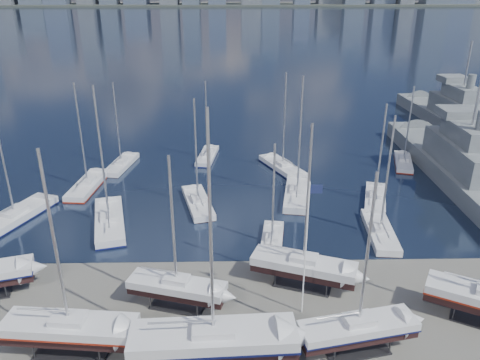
{
  "coord_description": "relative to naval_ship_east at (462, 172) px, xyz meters",
  "views": [
    {
      "loc": [
        -1.0,
        -40.04,
        25.82
      ],
      "look_at": [
        0.05,
        8.0,
        5.49
      ],
      "focal_mm": 35.0,
      "sensor_mm": 36.0,
      "label": 1
    }
  ],
  "objects": [
    {
      "name": "ground",
      "position": [
        -31.04,
        -29.08,
        -1.66
      ],
      "size": [
        1400.0,
        1400.0,
        0.0
      ],
      "primitive_type": "plane",
      "color": "#605E59",
      "rests_on": "ground"
    },
    {
      "name": "water",
      "position": [
        -31.04,
        280.92,
        -1.81
      ],
      "size": [
        1400.0,
        600.0,
        0.4
      ],
      "primitive_type": "cube",
      "color": "#1A253C",
      "rests_on": "ground"
    },
    {
      "name": "far_shore",
      "position": [
        -31.04,
        540.92,
        -0.56
      ],
      "size": [
        1400.0,
        80.0,
        2.2
      ],
      "primitive_type": "cube",
      "color": "#2D332D",
      "rests_on": "ground"
    },
    {
      "name": "sailboat_cradle_1",
      "position": [
        -44.09,
        -31.19,
        0.42
      ],
      "size": [
        10.31,
        3.84,
        16.26
      ],
      "rotation": [
        0.0,
        0.0,
        -0.1
      ],
      "color": "#2D2D33",
      "rests_on": "ground"
    },
    {
      "name": "sailboat_cradle_2",
      "position": [
        -36.68,
        -26.03,
        0.3
      ],
      "size": [
        8.72,
        4.6,
        13.88
      ],
      "rotation": [
        0.0,
        0.0,
        -0.28
      ],
      "color": "#2D2D33",
      "rests_on": "ground"
    },
    {
      "name": "sailboat_cradle_3",
      "position": [
        -33.35,
        -32.82,
        0.58
      ],
      "size": [
        12.21,
        3.94,
        19.24
      ],
      "rotation": [
        0.0,
        0.0,
        0.05
      ],
      "color": "#2D2D33",
      "rests_on": "ground"
    },
    {
      "name": "sailboat_cradle_4",
      "position": [
        -25.47,
        -23.2,
        0.39
      ],
      "size": [
        9.79,
        5.82,
        15.49
      ],
      "rotation": [
        0.0,
        0.0,
        -0.36
      ],
      "color": "#2D2D33",
      "rests_on": "ground"
    },
    {
      "name": "sailboat_cradle_5",
      "position": [
        -22.62,
        -31.55,
        0.34
      ],
      "size": [
        9.32,
        4.3,
        14.65
      ],
      "rotation": [
        0.0,
        0.0,
        0.2
      ],
      "color": "#2D2D33",
      "rests_on": "ground"
    },
    {
      "name": "sailboat_moored_0",
      "position": [
        -57.34,
        -9.85,
        -1.35
      ],
      "size": [
        7.04,
        11.73,
        16.97
      ],
      "rotation": [
        0.0,
        0.0,
        1.2
      ],
      "color": "black",
      "rests_on": "water"
    },
    {
      "name": "sailboat_moored_1",
      "position": [
        -51.46,
        -0.51,
        -1.36
      ],
      "size": [
        3.73,
        10.27,
        15.02
      ],
      "rotation": [
        0.0,
        0.0,
        1.48
      ],
      "color": "black",
      "rests_on": "water"
    },
    {
      "name": "sailboat_moored_2",
      "position": [
        -48.56,
        7.27,
        -1.34
      ],
      "size": [
        3.96,
        9.18,
        13.42
      ],
      "rotation": [
        0.0,
        0.0,
        1.4
      ],
      "color": "black",
      "rests_on": "water"
    },
    {
      "name": "sailboat_moored_3",
      "position": [
        -46.02,
        -11.15,
        -1.35
      ],
      "size": [
        5.89,
        11.76,
        16.94
      ],
      "rotation": [
        0.0,
        0.0,
        1.82
      ],
      "color": "black",
      "rests_on": "water"
    },
    {
      "name": "sailboat_moored_4",
      "position": [
        -36.14,
        -6.35,
        -1.34
      ],
      "size": [
        4.81,
        9.8,
        14.25
      ],
      "rotation": [
        0.0,
        0.0,
        1.81
      ],
      "color": "black",
      "rests_on": "water"
    },
    {
      "name": "sailboat_moored_5",
      "position": [
        -35.69,
        10.77,
        -1.36
      ],
      "size": [
        3.55,
        8.88,
        12.9
      ],
      "rotation": [
        0.0,
        0.0,
        1.44
      ],
      "color": "black",
      "rests_on": "water"
    },
    {
      "name": "sailboat_moored_6",
      "position": [
        -27.67,
        -15.79,
        -1.35
      ],
      "size": [
        3.35,
        8.14,
        11.81
      ],
      "rotation": [
        0.0,
        0.0,
        1.42
      ],
      "color": "black",
      "rests_on": "water"
    },
    {
      "name": "sailboat_moored_7",
      "position": [
        -23.38,
        -3.9,
        -1.34
      ],
      "size": [
        4.86,
        11.25,
        16.44
      ],
      "rotation": [
        0.0,
        0.0,
        1.4
      ],
      "color": "black",
      "rests_on": "water"
    },
    {
      "name": "sailboat_moored_8",
      "position": [
        -24.25,
        5.65,
        -1.36
      ],
      "size": [
        6.73,
        10.39,
        15.12
      ],
      "rotation": [
        0.0,
        0.0,
        1.99
      ],
      "color": "black",
      "rests_on": "water"
    },
    {
      "name": "sailboat_moored_9",
      "position": [
        -15.57,
        -14.16,
        -1.34
      ],
      "size": [
        3.48,
        9.64,
        14.26
      ],
      "rotation": [
        0.0,
        0.0,
        1.48
      ],
      "color": "black",
      "rests_on": "water"
    },
    {
      "name": "sailboat_moored_10",
      "position": [
        -13.59,
        -5.5,
        -1.36
      ],
      "size": [
        4.95,
        9.22,
        13.28
      ],
      "rotation": [
        0.0,
        0.0,
        1.28
      ],
      "color": "black",
      "rests_on": "water"
    },
    {
      "name": "sailboat_moored_11",
      "position": [
        -5.48,
        7.43,
        -1.36
      ],
      "size": [
        4.59,
        8.8,
        12.67
      ],
      "rotation": [
        0.0,
        0.0,
        1.29
      ],
      "color": "black",
      "rests_on": "water"
    },
    {
      "name": "naval_ship_east",
      "position": [
        0.0,
        0.0,
        0.0
      ],
      "size": [
        7.91,
        45.24,
        18.06
      ],
      "rotation": [
        0.0,
        0.0,
        1.56
      ],
      "color": "slate",
      "rests_on": "water"
    },
    {
      "name": "naval_ship_west",
      "position": [
        10.86,
        25.54,
        0.0
      ],
      "size": [
        8.83,
        42.87,
        17.83
      ],
      "rotation": [
        0.0,
        0.0,
        1.62
      ],
      "color": "slate",
      "rests_on": "water"
    },
    {
      "name": "flagpole",
      "position": [
        -26.0,
        -27.0,
        5.26
      ],
      "size": [
        1.06,
        0.12,
        12.03
      ],
      "color": "white",
      "rests_on": "ground"
    }
  ]
}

